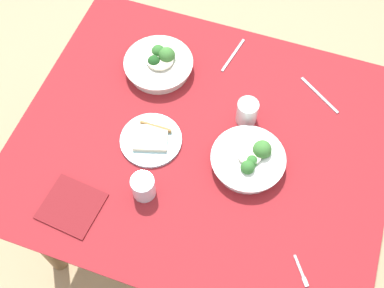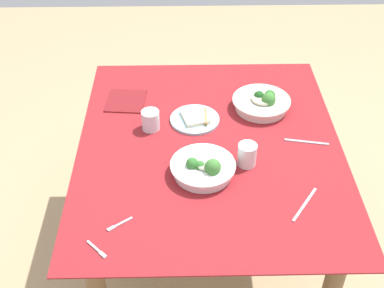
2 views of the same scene
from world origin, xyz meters
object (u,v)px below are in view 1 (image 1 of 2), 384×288
Objects in this scene: water_glass_center at (143,187)px; fork_by_far_bowl at (301,272)px; broccoli_bowl_far at (249,160)px; broccoli_bowl_near at (159,64)px; bread_side_plate at (151,139)px; table_knife_left at (233,55)px; napkin_folded_upper at (72,206)px; water_glass_side at (247,112)px; table_knife_right at (319,95)px.

water_glass_center is 1.00× the size of fork_by_far_bowl.
broccoli_bowl_far is 0.52m from broccoli_bowl_near.
broccoli_bowl_far is 0.35m from bread_side_plate.
water_glass_center is at bearing 35.98° from broccoli_bowl_far.
table_knife_left is at bearing 175.38° from fork_by_far_bowl.
napkin_folded_upper reaches higher than table_knife_left.
fork_by_far_bowl is (-0.69, 0.59, -0.03)m from broccoli_bowl_near.
water_glass_side is 0.52× the size of table_knife_left.
table_knife_right is at bearing -140.48° from water_glass_side.
broccoli_bowl_far is 1.39× the size of table_knife_left.
fork_by_far_bowl is at bearing 155.05° from bread_side_plate.
napkin_folded_upper is (0.50, 0.34, -0.03)m from broccoli_bowl_far.
table_knife_left is (-0.11, -0.65, -0.04)m from water_glass_center.
napkin_folded_upper is (0.07, 0.62, -0.03)m from broccoli_bowl_near.
table_knife_left and table_knife_right have the same top height.
broccoli_bowl_far reaches higher than water_glass_side.
bread_side_plate is at bearing 4.07° from broccoli_bowl_far.
fork_by_far_bowl is at bearing 170.80° from water_glass_center.
table_knife_left is at bearing -112.06° from napkin_folded_upper.
table_knife_left is at bearing -109.20° from bread_side_plate.
napkin_folded_upper is at bearing 169.01° from table_knife_left.
broccoli_bowl_near is 1.44× the size of table_knife_left.
table_knife_left is at bearing 23.06° from table_knife_right.
table_knife_right is at bearing -143.35° from bread_side_plate.
water_glass_side reaches higher than fork_by_far_bowl.
table_knife_left is 0.37m from table_knife_right.
broccoli_bowl_near is at bearing -165.71° from fork_by_far_bowl.
water_glass_side reaches higher than bread_side_plate.
water_glass_side is 0.51× the size of napkin_folded_upper.
water_glass_center is 0.45× the size of table_knife_right.
broccoli_bowl_far is 0.18m from water_glass_side.
napkin_folded_upper is (0.15, 0.32, -0.01)m from bread_side_plate.
broccoli_bowl_far is at bearing -145.89° from napkin_folded_upper.
fork_by_far_bowl is 0.86m from table_knife_left.
water_glass_center is at bearing 105.03° from bread_side_plate.
bread_side_plate is at bearing 34.20° from water_glass_side.
bread_side_plate is 2.32× the size of water_glass_side.
bread_side_plate is at bearing 105.74° from broccoli_bowl_near.
bread_side_plate is at bearing -74.97° from water_glass_center.
broccoli_bowl_near is 0.39m from water_glass_side.
fork_by_far_bowl is at bearing 132.25° from table_knife_right.
water_glass_side is at bearing 74.59° from table_knife_right.
water_glass_center is at bearing 105.47° from broccoli_bowl_near.
napkin_folded_upper is at bearing 34.11° from broccoli_bowl_far.
fork_by_far_bowl is 0.48× the size of napkin_folded_upper.
broccoli_bowl_far is at bearing -175.60° from fork_by_far_bowl.
water_glass_side is 0.57m from fork_by_far_bowl.
water_glass_side reaches higher than water_glass_center.
broccoli_bowl_far is at bearing 99.85° from table_knife_right.
water_glass_center is 0.48× the size of napkin_folded_upper.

